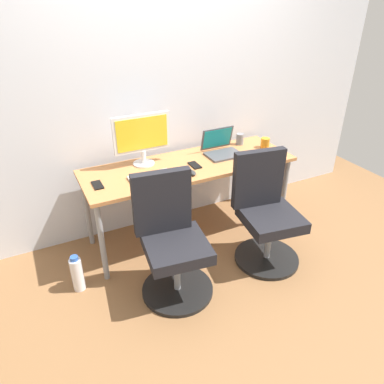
# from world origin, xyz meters

# --- Properties ---
(ground_plane) EXTENTS (5.28, 5.28, 0.00)m
(ground_plane) POSITION_xyz_m (0.00, 0.00, 0.00)
(ground_plane) COLOR brown
(back_wall) EXTENTS (4.40, 0.04, 2.60)m
(back_wall) POSITION_xyz_m (0.00, 0.39, 1.30)
(back_wall) COLOR silver
(back_wall) RESTS_ON ground
(desk) EXTENTS (1.82, 0.62, 0.72)m
(desk) POSITION_xyz_m (0.00, 0.00, 0.66)
(desk) COLOR #B77542
(desk) RESTS_ON ground
(office_chair_left) EXTENTS (0.54, 0.54, 0.94)m
(office_chair_left) POSITION_xyz_m (-0.42, -0.58, 0.42)
(office_chair_left) COLOR black
(office_chair_left) RESTS_ON ground
(office_chair_right) EXTENTS (0.54, 0.54, 0.94)m
(office_chair_right) POSITION_xyz_m (0.41, -0.58, 0.42)
(office_chair_right) COLOR black
(office_chair_right) RESTS_ON ground
(water_bottle_on_floor) EXTENTS (0.09, 0.09, 0.31)m
(water_bottle_on_floor) POSITION_xyz_m (-1.08, -0.28, 0.15)
(water_bottle_on_floor) COLOR white
(water_bottle_on_floor) RESTS_ON ground
(desktop_monitor) EXTENTS (0.48, 0.18, 0.43)m
(desktop_monitor) POSITION_xyz_m (-0.35, 0.17, 0.97)
(desktop_monitor) COLOR silver
(desktop_monitor) RESTS_ON desk
(open_laptop) EXTENTS (0.31, 0.27, 0.22)m
(open_laptop) POSITION_xyz_m (0.35, 0.07, 0.77)
(open_laptop) COLOR #4C4C51
(open_laptop) RESTS_ON desk
(keyboard_by_monitor) EXTENTS (0.34, 0.12, 0.02)m
(keyboard_by_monitor) POSITION_xyz_m (-0.39, -0.09, 0.73)
(keyboard_by_monitor) COLOR #B7B7B7
(keyboard_by_monitor) RESTS_ON desk
(keyboard_by_laptop) EXTENTS (0.34, 0.12, 0.02)m
(keyboard_by_laptop) POSITION_xyz_m (0.70, -0.13, 0.73)
(keyboard_by_laptop) COLOR #2D2D2D
(keyboard_by_laptop) RESTS_ON desk
(mouse_by_monitor) EXTENTS (0.06, 0.10, 0.03)m
(mouse_by_monitor) POSITION_xyz_m (-0.07, -0.19, 0.74)
(mouse_by_monitor) COLOR #2D2D2D
(mouse_by_monitor) RESTS_ON desk
(mouse_by_laptop) EXTENTS (0.06, 0.10, 0.03)m
(mouse_by_laptop) POSITION_xyz_m (-0.29, -0.23, 0.74)
(mouse_by_laptop) COLOR silver
(mouse_by_laptop) RESTS_ON desk
(coffee_mug) EXTENTS (0.08, 0.08, 0.09)m
(coffee_mug) POSITION_xyz_m (0.79, 0.01, 0.77)
(coffee_mug) COLOR orange
(coffee_mug) RESTS_ON desk
(pen_cup) EXTENTS (0.07, 0.07, 0.10)m
(pen_cup) POSITION_xyz_m (0.63, 0.18, 0.77)
(pen_cup) COLOR slate
(pen_cup) RESTS_ON desk
(phone_near_monitor) EXTENTS (0.07, 0.14, 0.01)m
(phone_near_monitor) POSITION_xyz_m (0.02, -0.06, 0.73)
(phone_near_monitor) COLOR black
(phone_near_monitor) RESTS_ON desk
(phone_near_laptop) EXTENTS (0.07, 0.14, 0.01)m
(phone_near_laptop) POSITION_xyz_m (-0.80, -0.05, 0.73)
(phone_near_laptop) COLOR black
(phone_near_laptop) RESTS_ON desk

